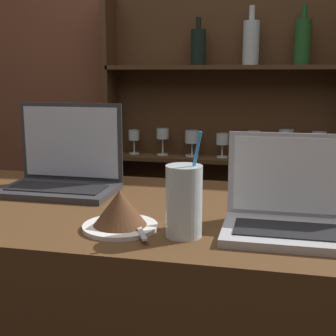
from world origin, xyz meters
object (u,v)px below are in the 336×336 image
Objects in this scene: laptop_near at (64,170)px; water_glass at (184,201)px; cake_plate at (120,212)px; laptop_far at (303,212)px.

water_glass is (0.42, -0.31, 0.02)m from laptop_near.
laptop_near is 1.44× the size of water_glass.
cake_plate is 0.78× the size of water_glass.
laptop_far is at bearing 9.17° from cake_plate.
laptop_near reaches higher than water_glass.
cake_plate is (-0.40, -0.06, -0.01)m from laptop_far.
laptop_far is (0.68, -0.24, -0.01)m from laptop_near.
laptop_far is at bearing -19.29° from laptop_near.
laptop_near reaches higher than laptop_far.
cake_plate is at bearing 174.77° from water_glass.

